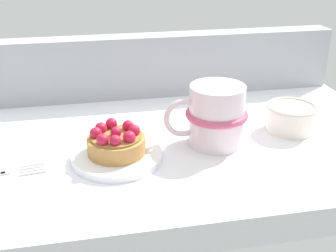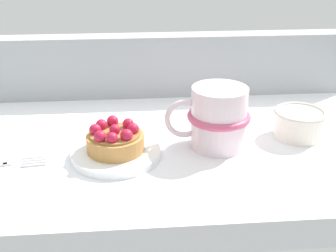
# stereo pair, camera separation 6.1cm
# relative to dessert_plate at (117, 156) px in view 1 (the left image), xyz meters

# --- Properties ---
(ground_plane) EXTENTS (0.83, 0.44, 0.04)m
(ground_plane) POSITION_rel_dessert_plate_xyz_m (0.04, 0.05, -0.03)
(ground_plane) COLOR white
(window_rail_back) EXTENTS (0.81, 0.05, 0.12)m
(window_rail_back) POSITION_rel_dessert_plate_xyz_m (0.04, 0.25, 0.05)
(window_rail_back) COLOR #9EA3A8
(window_rail_back) RESTS_ON ground_plane
(dessert_plate) EXTENTS (0.13, 0.13, 0.01)m
(dessert_plate) POSITION_rel_dessert_plate_xyz_m (0.00, 0.00, 0.00)
(dessert_plate) COLOR white
(dessert_plate) RESTS_ON ground_plane
(raspberry_tart) EXTENTS (0.08, 0.08, 0.04)m
(raspberry_tart) POSITION_rel_dessert_plate_xyz_m (-0.00, 0.00, 0.02)
(raspberry_tart) COLOR #B77F42
(raspberry_tart) RESTS_ON dessert_plate
(coffee_mug) EXTENTS (0.13, 0.09, 0.09)m
(coffee_mug) POSITION_rel_dessert_plate_xyz_m (0.15, 0.02, 0.04)
(coffee_mug) COLOR silver
(coffee_mug) RESTS_ON ground_plane
(sugar_bowl) EXTENTS (0.08, 0.08, 0.04)m
(sugar_bowl) POSITION_rel_dessert_plate_xyz_m (0.28, 0.04, 0.02)
(sugar_bowl) COLOR silver
(sugar_bowl) RESTS_ON ground_plane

